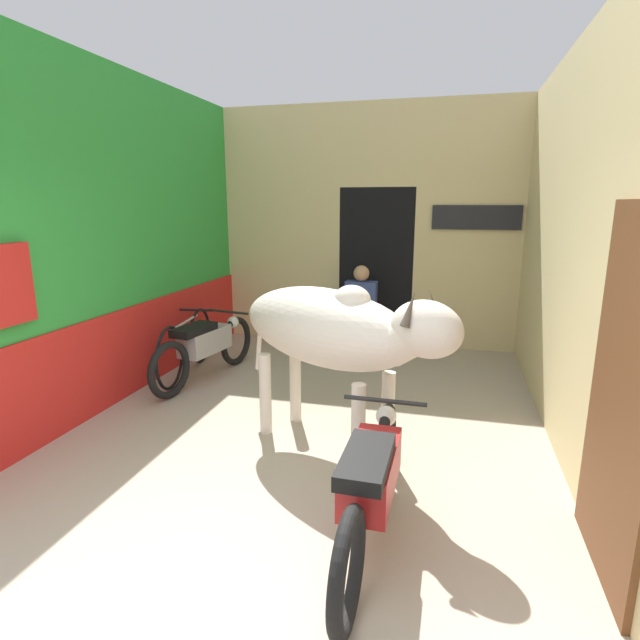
% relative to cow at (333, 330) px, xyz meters
% --- Properties ---
extents(ground_plane, '(30.00, 30.00, 0.00)m').
position_rel_cow_xyz_m(ground_plane, '(-0.32, -1.98, -1.07)').
color(ground_plane, tan).
extents(wall_left_shopfront, '(0.25, 5.42, 3.46)m').
position_rel_cow_xyz_m(wall_left_shopfront, '(-2.57, 0.72, 0.61)').
color(wall_left_shopfront, green).
rests_on(wall_left_shopfront, ground_plane).
extents(wall_back_with_doorway, '(4.34, 0.93, 3.46)m').
position_rel_cow_xyz_m(wall_back_with_doorway, '(-0.25, 3.71, 0.43)').
color(wall_back_with_doorway, '#D1BC84').
rests_on(wall_back_with_doorway, ground_plane).
extents(wall_right_with_door, '(0.22, 5.42, 3.46)m').
position_rel_cow_xyz_m(wall_right_with_door, '(1.94, 0.68, 0.64)').
color(wall_right_with_door, '#D1BC84').
rests_on(wall_right_with_door, ground_plane).
extents(cow, '(2.13, 1.51, 1.51)m').
position_rel_cow_xyz_m(cow, '(0.00, 0.00, 0.00)').
color(cow, beige).
rests_on(cow, ground_plane).
extents(motorcycle_near, '(0.58, 1.98, 0.75)m').
position_rel_cow_xyz_m(motorcycle_near, '(0.50, -1.11, -0.64)').
color(motorcycle_near, black).
rests_on(motorcycle_near, ground_plane).
extents(motorcycle_far, '(0.58, 1.90, 0.75)m').
position_rel_cow_xyz_m(motorcycle_far, '(-1.87, 1.33, -0.64)').
color(motorcycle_far, black).
rests_on(motorcycle_far, ground_plane).
extents(bicycle, '(0.44, 1.70, 0.75)m').
position_rel_cow_xyz_m(bicycle, '(-2.19, 1.45, -0.69)').
color(bicycle, black).
rests_on(bicycle, ground_plane).
extents(shopkeeper_seated, '(0.43, 0.34, 1.25)m').
position_rel_cow_xyz_m(shopkeeper_seated, '(-0.26, 2.80, -0.41)').
color(shopkeeper_seated, '#3D3842').
rests_on(shopkeeper_seated, ground_plane).
extents(plastic_stool, '(0.31, 0.31, 0.46)m').
position_rel_cow_xyz_m(plastic_stool, '(-0.63, 2.81, -0.82)').
color(plastic_stool, '#2856B2').
rests_on(plastic_stool, ground_plane).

